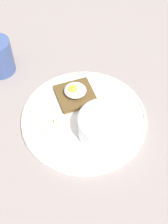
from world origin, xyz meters
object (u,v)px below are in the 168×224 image
object	(u,v)px
banana_slice_front	(42,121)
banana_slice_left	(50,127)
poached_egg	(75,90)
banana_slice_right	(51,113)
oatmeal_bowl	(104,126)
toast_slice	(75,95)
banana_slice_back	(61,121)
banana_slice_inner	(38,111)

from	to	relation	value
banana_slice_front	banana_slice_left	xyz separation A→B (cm)	(-1.97, 1.61, 0.06)
poached_egg	banana_slice_right	world-z (taller)	poached_egg
oatmeal_bowl	toast_slice	bearing A→B (deg)	-56.84
banana_slice_left	banana_slice_back	bearing A→B (deg)	-142.71
banana_slice_right	banana_slice_inner	world-z (taller)	same
toast_slice	banana_slice_back	size ratio (longest dim) A/B	2.85
banana_slice_right	toast_slice	bearing A→B (deg)	-132.09
banana_slice_left	banana_slice_back	world-z (taller)	banana_slice_back
banana_slice_back	banana_slice_right	distance (cm)	3.15
poached_egg	banana_slice_front	world-z (taller)	poached_egg
oatmeal_bowl	banana_slice_back	bearing A→B (deg)	-14.53
poached_egg	banana_slice_back	distance (cm)	8.46
banana_slice_back	toast_slice	bearing A→B (deg)	-110.01
banana_slice_back	banana_slice_inner	world-z (taller)	same
banana_slice_front	banana_slice_inner	xyz separation A→B (cm)	(1.20, -2.77, 0.20)
poached_egg	banana_slice_left	bearing A→B (deg)	61.96
toast_slice	banana_slice_inner	size ratio (longest dim) A/B	2.66
toast_slice	banana_slice_left	xyz separation A→B (cm)	(5.18, 9.64, -0.09)
toast_slice	banana_slice_back	bearing A→B (deg)	69.99
banana_slice_left	banana_slice_right	bearing A→B (deg)	-88.91
banana_slice_right	banana_slice_front	bearing A→B (deg)	49.30
toast_slice	banana_slice_right	size ratio (longest dim) A/B	2.60
poached_egg	banana_slice_right	distance (cm)	7.92
banana_slice_front	banana_slice_left	distance (cm)	2.55
toast_slice	banana_slice_right	xyz separation A→B (cm)	(5.25, 5.82, 0.05)
banana_slice_left	banana_slice_right	distance (cm)	3.82
banana_slice_left	poached_egg	bearing A→B (deg)	-118.04
banana_slice_front	banana_slice_back	distance (cm)	4.30
banana_slice_right	banana_slice_inner	size ratio (longest dim) A/B	1.03
banana_slice_back	oatmeal_bowl	bearing A→B (deg)	165.47
toast_slice	poached_egg	size ratio (longest dim) A/B	2.17
banana_slice_right	banana_slice_back	bearing A→B (deg)	139.19
oatmeal_bowl	banana_slice_left	bearing A→B (deg)	-3.54
banana_slice_front	poached_egg	bearing A→B (deg)	-131.62
poached_egg	banana_slice_back	size ratio (longest dim) A/B	1.32
poached_egg	banana_slice_back	xyz separation A→B (cm)	(2.79, 7.81, -1.69)
oatmeal_bowl	banana_slice_front	xyz separation A→B (cm)	(13.94, -2.35, -2.39)
banana_slice_front	banana_slice_back	world-z (taller)	banana_slice_back
toast_slice	banana_slice_back	xyz separation A→B (cm)	(2.87, 7.88, 0.07)
banana_slice_front	banana_slice_right	size ratio (longest dim) A/B	1.09
banana_slice_right	banana_slice_inner	bearing A→B (deg)	-10.18
toast_slice	banana_slice_right	world-z (taller)	banana_slice_right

